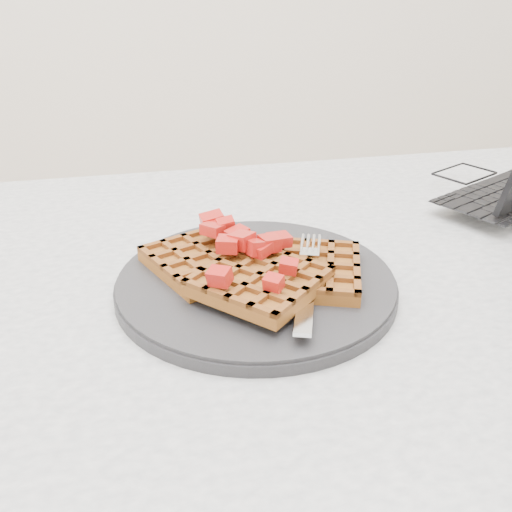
# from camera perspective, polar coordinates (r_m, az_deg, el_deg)

# --- Properties ---
(table) EXTENTS (1.20, 0.80, 0.75)m
(table) POSITION_cam_1_polar(r_m,az_deg,el_deg) (0.70, 3.36, -10.31)
(table) COLOR beige
(table) RESTS_ON ground
(plate) EXTENTS (0.30, 0.30, 0.02)m
(plate) POSITION_cam_1_polar(r_m,az_deg,el_deg) (0.61, 0.00, -2.69)
(plate) COLOR black
(plate) RESTS_ON table
(waffles) EXTENTS (0.24, 0.23, 0.03)m
(waffles) POSITION_cam_1_polar(r_m,az_deg,el_deg) (0.59, 0.10, -1.25)
(waffles) COLOR brown
(waffles) RESTS_ON plate
(strawberry_pile) EXTENTS (0.15, 0.15, 0.02)m
(strawberry_pile) POSITION_cam_1_polar(r_m,az_deg,el_deg) (0.59, 0.00, 1.22)
(strawberry_pile) COLOR #910200
(strawberry_pile) RESTS_ON waffles
(fork) EXTENTS (0.08, 0.18, 0.02)m
(fork) POSITION_cam_1_polar(r_m,az_deg,el_deg) (0.57, 5.17, -2.79)
(fork) COLOR silver
(fork) RESTS_ON plate
(laptop) EXTENTS (0.33, 0.31, 0.19)m
(laptop) POSITION_cam_1_polar(r_m,az_deg,el_deg) (0.92, 24.08, 7.21)
(laptop) COLOR black
(laptop) RESTS_ON table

